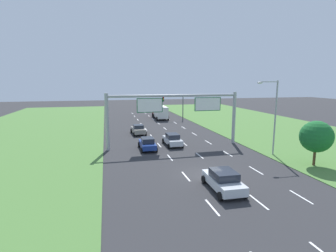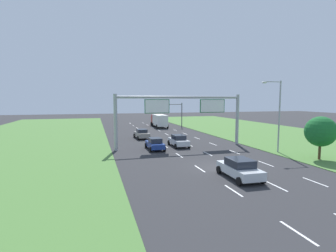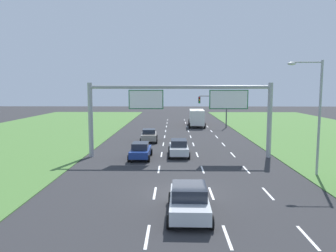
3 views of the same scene
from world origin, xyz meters
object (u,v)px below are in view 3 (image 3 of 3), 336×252
object	(u,v)px
box_truck	(196,117)
traffic_light_mast	(215,104)
car_lead_silver	(189,200)
street_lamp	(315,107)
car_mid_lane	(149,135)
sign_gantry	(182,105)
car_far_ahead	(141,150)
car_near_red	(179,148)

from	to	relation	value
box_truck	traffic_light_mast	xyz separation A→B (m)	(2.86, -2.14, 2.26)
car_lead_silver	street_lamp	bearing A→B (deg)	40.69
car_mid_lane	sign_gantry	xyz separation A→B (m)	(3.80, -9.09, 4.13)
sign_gantry	traffic_light_mast	size ratio (longest dim) A/B	3.08
car_far_ahead	box_truck	size ratio (longest dim) A/B	0.50
traffic_light_mast	car_far_ahead	bearing A→B (deg)	-112.12
car_far_ahead	street_lamp	xyz separation A→B (m)	(13.38, -5.70, 4.32)
car_far_ahead	sign_gantry	bearing A→B (deg)	11.77
traffic_light_mast	street_lamp	size ratio (longest dim) A/B	0.66
car_lead_silver	box_truck	size ratio (longest dim) A/B	0.54
car_lead_silver	car_far_ahead	distance (m)	14.17
box_truck	street_lamp	size ratio (longest dim) A/B	0.97
car_mid_lane	traffic_light_mast	bearing A→B (deg)	53.25
car_near_red	street_lamp	xyz separation A→B (m)	(9.83, -7.01, 4.28)
box_truck	traffic_light_mast	size ratio (longest dim) A/B	1.47
car_lead_silver	street_lamp	xyz separation A→B (m)	(9.56, 7.94, 4.27)
traffic_light_mast	car_lead_silver	bearing A→B (deg)	-99.10
car_near_red	car_far_ahead	world-z (taller)	car_near_red
car_far_ahead	street_lamp	size ratio (longest dim) A/B	0.49
car_mid_lane	box_truck	size ratio (longest dim) A/B	0.51
car_far_ahead	sign_gantry	xyz separation A→B (m)	(3.87, 0.77, 4.14)
car_near_red	sign_gantry	xyz separation A→B (m)	(0.31, -0.53, 4.10)
sign_gantry	car_far_ahead	bearing A→B (deg)	-168.68
car_lead_silver	box_truck	bearing A→B (deg)	86.37
car_far_ahead	sign_gantry	size ratio (longest dim) A/B	0.24
car_near_red	car_mid_lane	distance (m)	9.24
car_lead_silver	car_mid_lane	distance (m)	23.81
car_near_red	car_far_ahead	bearing A→B (deg)	-160.53
car_near_red	box_truck	world-z (taller)	box_truck
sign_gantry	box_truck	bearing A→B (deg)	82.94
car_near_red	traffic_light_mast	size ratio (longest dim) A/B	0.76
sign_gantry	street_lamp	bearing A→B (deg)	-34.24
sign_gantry	street_lamp	xyz separation A→B (m)	(9.52, -6.48, 0.18)
car_lead_silver	traffic_light_mast	bearing A→B (deg)	81.87
box_truck	street_lamp	distance (m)	33.04
car_lead_silver	car_far_ahead	bearing A→B (deg)	106.62
traffic_light_mast	car_mid_lane	bearing A→B (deg)	-124.13
car_lead_silver	box_truck	distance (m)	40.32
box_truck	car_far_ahead	bearing A→B (deg)	-103.18
car_lead_silver	traffic_light_mast	world-z (taller)	traffic_light_mast
car_near_red	car_lead_silver	size ratio (longest dim) A/B	0.95
car_lead_silver	sign_gantry	size ratio (longest dim) A/B	0.26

